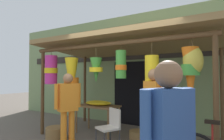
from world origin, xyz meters
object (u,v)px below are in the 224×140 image
(wicker_basket_spare, at_px, (138,135))
(vendor_in_orange, at_px, (154,106))
(display_table, at_px, (98,109))
(wicker_basket_by_table, at_px, (56,133))
(shopper_by_bananas, at_px, (68,104))
(folding_chair, at_px, (111,125))
(flower_heap_on_table, at_px, (99,103))

(wicker_basket_spare, xyz_separation_m, vendor_in_orange, (0.79, -1.02, 0.89))
(display_table, distance_m, wicker_basket_by_table, 1.21)
(vendor_in_orange, distance_m, shopper_by_bananas, 1.86)
(wicker_basket_by_table, relative_size, vendor_in_orange, 0.30)
(folding_chair, relative_size, vendor_in_orange, 0.50)
(folding_chair, xyz_separation_m, vendor_in_orange, (1.03, -0.14, 0.49))
(flower_heap_on_table, bearing_deg, wicker_basket_spare, 2.40)
(vendor_in_orange, relative_size, shopper_by_bananas, 1.05)
(folding_chair, distance_m, wicker_basket_by_table, 1.55)
(wicker_basket_by_table, height_order, shopper_by_bananas, shopper_by_bananas)
(wicker_basket_spare, bearing_deg, wicker_basket_by_table, -149.48)
(flower_heap_on_table, distance_m, wicker_basket_by_table, 1.32)
(flower_heap_on_table, xyz_separation_m, wicker_basket_by_table, (-0.58, -0.97, -0.67))
(folding_chair, bearing_deg, vendor_in_orange, -8.03)
(wicker_basket_spare, bearing_deg, shopper_by_bananas, -128.19)
(display_table, distance_m, wicker_basket_spare, 1.28)
(wicker_basket_spare, bearing_deg, display_table, -175.56)
(flower_heap_on_table, bearing_deg, wicker_basket_by_table, -121.00)
(display_table, relative_size, vendor_in_orange, 0.68)
(wicker_basket_by_table, xyz_separation_m, shopper_by_bananas, (0.69, -0.31, 0.80))
(flower_heap_on_table, relative_size, shopper_by_bananas, 0.47)
(wicker_basket_by_table, bearing_deg, vendor_in_orange, -0.09)
(flower_heap_on_table, relative_size, wicker_basket_spare, 1.76)
(wicker_basket_spare, distance_m, vendor_in_orange, 1.57)
(wicker_basket_by_table, distance_m, vendor_in_orange, 2.66)
(display_table, distance_m, flower_heap_on_table, 0.16)
(flower_heap_on_table, bearing_deg, shopper_by_bananas, -85.42)
(folding_chair, relative_size, wicker_basket_spare, 1.96)
(folding_chair, height_order, wicker_basket_by_table, folding_chair)
(display_table, relative_size, wicker_basket_by_table, 2.24)
(display_table, bearing_deg, wicker_basket_by_table, -121.95)
(display_table, relative_size, wicker_basket_spare, 2.65)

